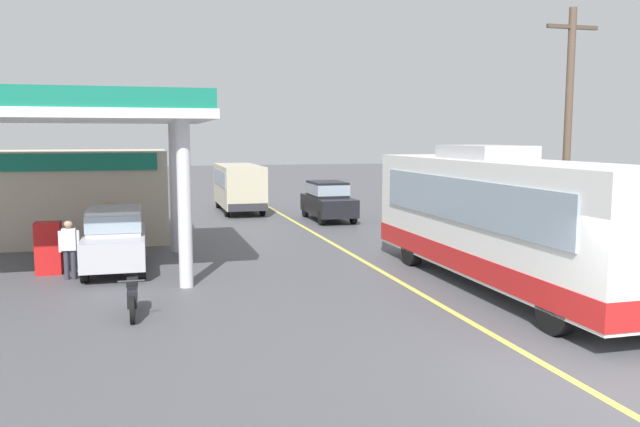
{
  "coord_description": "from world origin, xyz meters",
  "views": [
    {
      "loc": [
        -6.55,
        -8.69,
        3.92
      ],
      "look_at": [
        -1.5,
        10.0,
        1.6
      ],
      "focal_mm": 36.09,
      "sensor_mm": 36.0,
      "label": 1
    }
  ],
  "objects_px": {
    "coach_bus_main": "(503,222)",
    "car_trailing_behind_bus": "(328,199)",
    "pedestrian_by_shop": "(69,246)",
    "motorcycle_parked_forecourt": "(133,296)",
    "pedestrian_near_pump": "(108,222)",
    "minibus_opposing_lane": "(239,184)",
    "car_at_pump": "(115,236)"
  },
  "relations": [
    {
      "from": "car_at_pump",
      "to": "car_trailing_behind_bus",
      "type": "distance_m",
      "value": 13.03
    },
    {
      "from": "car_trailing_behind_bus",
      "to": "coach_bus_main",
      "type": "bearing_deg",
      "value": -87.34
    },
    {
      "from": "car_trailing_behind_bus",
      "to": "pedestrian_by_shop",
      "type": "bearing_deg",
      "value": -134.93
    },
    {
      "from": "motorcycle_parked_forecourt",
      "to": "pedestrian_by_shop",
      "type": "distance_m",
      "value": 4.58
    },
    {
      "from": "pedestrian_near_pump",
      "to": "car_trailing_behind_bus",
      "type": "distance_m",
      "value": 11.02
    },
    {
      "from": "motorcycle_parked_forecourt",
      "to": "car_trailing_behind_bus",
      "type": "xyz_separation_m",
      "value": [
        8.58,
        14.55,
        0.57
      ]
    },
    {
      "from": "car_trailing_behind_bus",
      "to": "pedestrian_near_pump",
      "type": "bearing_deg",
      "value": -150.09
    },
    {
      "from": "pedestrian_near_pump",
      "to": "pedestrian_by_shop",
      "type": "bearing_deg",
      "value": -99.02
    },
    {
      "from": "pedestrian_near_pump",
      "to": "minibus_opposing_lane",
      "type": "bearing_deg",
      "value": 59.25
    },
    {
      "from": "pedestrian_near_pump",
      "to": "car_at_pump",
      "type": "bearing_deg",
      "value": -84.08
    },
    {
      "from": "motorcycle_parked_forecourt",
      "to": "car_trailing_behind_bus",
      "type": "height_order",
      "value": "car_trailing_behind_bus"
    },
    {
      "from": "pedestrian_by_shop",
      "to": "car_trailing_behind_bus",
      "type": "height_order",
      "value": "car_trailing_behind_bus"
    },
    {
      "from": "pedestrian_near_pump",
      "to": "coach_bus_main",
      "type": "bearing_deg",
      "value": -40.66
    },
    {
      "from": "car_at_pump",
      "to": "pedestrian_by_shop",
      "type": "height_order",
      "value": "car_at_pump"
    },
    {
      "from": "coach_bus_main",
      "to": "minibus_opposing_lane",
      "type": "bearing_deg",
      "value": 102.59
    },
    {
      "from": "coach_bus_main",
      "to": "motorcycle_parked_forecourt",
      "type": "distance_m",
      "value": 9.34
    },
    {
      "from": "coach_bus_main",
      "to": "car_trailing_behind_bus",
      "type": "xyz_separation_m",
      "value": [
        -0.66,
        14.26,
        -0.71
      ]
    },
    {
      "from": "pedestrian_near_pump",
      "to": "car_trailing_behind_bus",
      "type": "bearing_deg",
      "value": 29.91
    },
    {
      "from": "car_at_pump",
      "to": "car_trailing_behind_bus",
      "type": "bearing_deg",
      "value": 45.33
    },
    {
      "from": "car_at_pump",
      "to": "coach_bus_main",
      "type": "bearing_deg",
      "value": -26.99
    },
    {
      "from": "minibus_opposing_lane",
      "to": "coach_bus_main",
      "type": "bearing_deg",
      "value": -77.41
    },
    {
      "from": "car_at_pump",
      "to": "pedestrian_by_shop",
      "type": "xyz_separation_m",
      "value": [
        -1.16,
        -1.08,
        -0.08
      ]
    },
    {
      "from": "car_at_pump",
      "to": "pedestrian_near_pump",
      "type": "height_order",
      "value": "car_at_pump"
    },
    {
      "from": "minibus_opposing_lane",
      "to": "pedestrian_by_shop",
      "type": "xyz_separation_m",
      "value": [
        -6.77,
        -14.94,
        -0.54
      ]
    },
    {
      "from": "car_at_pump",
      "to": "car_trailing_behind_bus",
      "type": "xyz_separation_m",
      "value": [
        9.16,
        9.26,
        0.0
      ]
    },
    {
      "from": "minibus_opposing_lane",
      "to": "car_at_pump",
      "type": "bearing_deg",
      "value": -112.04
    },
    {
      "from": "coach_bus_main",
      "to": "pedestrian_by_shop",
      "type": "distance_m",
      "value": 11.69
    },
    {
      "from": "minibus_opposing_lane",
      "to": "motorcycle_parked_forecourt",
      "type": "distance_m",
      "value": 19.82
    },
    {
      "from": "pedestrian_near_pump",
      "to": "car_trailing_behind_bus",
      "type": "height_order",
      "value": "car_trailing_behind_bus"
    },
    {
      "from": "coach_bus_main",
      "to": "pedestrian_near_pump",
      "type": "height_order",
      "value": "coach_bus_main"
    },
    {
      "from": "pedestrian_by_shop",
      "to": "car_trailing_behind_bus",
      "type": "relative_size",
      "value": 0.4
    },
    {
      "from": "car_at_pump",
      "to": "minibus_opposing_lane",
      "type": "height_order",
      "value": "minibus_opposing_lane"
    }
  ]
}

